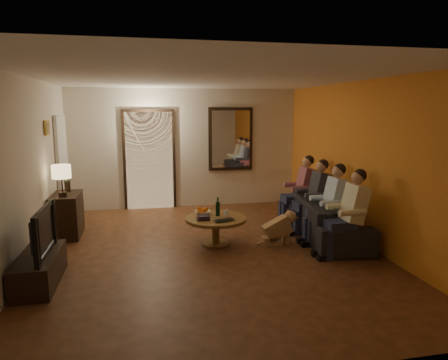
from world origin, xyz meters
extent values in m
cube|color=#3F2611|center=(0.00, 0.00, 0.00)|extent=(5.00, 6.00, 0.01)
cube|color=white|center=(0.00, 0.00, 2.60)|extent=(5.00, 6.00, 0.01)
cube|color=beige|center=(0.00, 3.00, 1.30)|extent=(5.00, 0.02, 2.60)
cube|color=beige|center=(0.00, -3.00, 1.30)|extent=(5.00, 0.02, 2.60)
cube|color=beige|center=(-2.50, 0.00, 1.30)|extent=(0.02, 6.00, 2.60)
cube|color=beige|center=(2.50, 0.00, 1.30)|extent=(0.02, 6.00, 2.60)
cube|color=orange|center=(2.49, 0.00, 1.30)|extent=(0.01, 6.00, 2.60)
cube|color=#FFE0A5|center=(-0.80, 2.98, 1.05)|extent=(1.00, 0.06, 2.10)
cube|color=black|center=(-0.80, 2.97, 1.05)|extent=(1.12, 0.04, 2.22)
cube|color=silver|center=(-0.55, 2.98, 0.90)|extent=(0.45, 0.03, 1.70)
cube|color=black|center=(1.00, 2.96, 1.50)|extent=(1.00, 0.05, 1.40)
cube|color=white|center=(1.00, 2.93, 1.50)|extent=(0.86, 0.02, 1.26)
cube|color=white|center=(-2.46, 2.30, 1.02)|extent=(0.06, 0.85, 2.04)
cube|color=#B28C33|center=(-2.47, 1.30, 1.85)|extent=(0.03, 0.28, 0.24)
cube|color=brown|center=(-2.46, 1.30, 1.85)|extent=(0.01, 0.22, 0.18)
cube|color=black|center=(-2.25, 1.26, 0.37)|extent=(0.45, 0.82, 0.73)
cube|color=black|center=(-2.25, -0.72, 0.19)|extent=(0.45, 1.14, 0.38)
imported|color=black|center=(-2.25, -0.72, 0.68)|extent=(1.04, 0.14, 0.60)
imported|color=black|center=(2.09, 0.29, 0.32)|extent=(2.30, 1.18, 0.64)
cylinder|color=brown|center=(0.16, 0.29, 0.23)|extent=(1.23, 1.23, 0.45)
imported|color=white|center=(-0.02, 0.51, 0.48)|extent=(0.26, 0.26, 0.06)
cylinder|color=silver|center=(0.34, 0.34, 0.50)|extent=(0.06, 0.06, 0.10)
imported|color=black|center=(0.26, 0.01, 0.46)|extent=(0.38, 0.30, 0.03)
camera|label=1|loc=(-0.95, -5.77, 2.14)|focal=32.00mm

